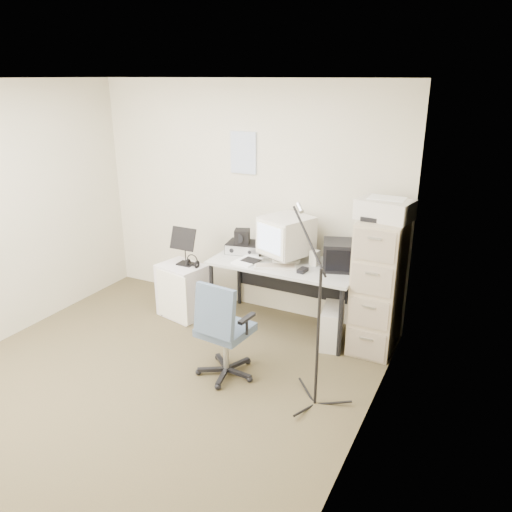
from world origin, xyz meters
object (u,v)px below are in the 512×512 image
at_px(filing_cabinet, 378,285).
at_px(side_cart, 183,290).
at_px(desk, 284,295).
at_px(office_chair, 225,328).

relative_size(filing_cabinet, side_cart, 2.21).
height_order(desk, office_chair, office_chair).
bearing_deg(office_chair, side_cart, 146.70).
bearing_deg(desk, office_chair, -95.50).
height_order(filing_cabinet, desk, filing_cabinet).
height_order(office_chair, side_cart, office_chair).
xyz_separation_m(desk, office_chair, (-0.10, -1.05, 0.10)).
height_order(filing_cabinet, office_chair, filing_cabinet).
bearing_deg(office_chair, desk, 89.82).
relative_size(office_chair, side_cart, 1.57).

